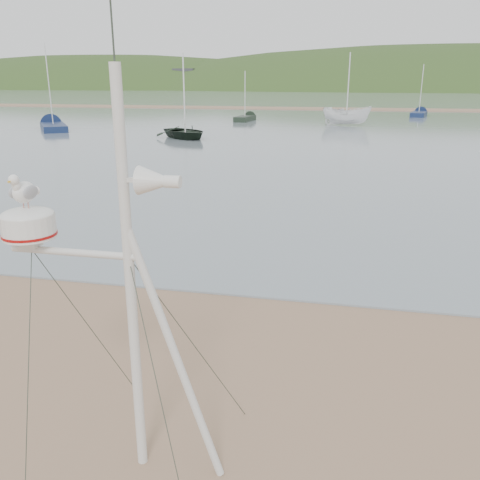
% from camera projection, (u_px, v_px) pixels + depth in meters
% --- Properties ---
extents(ground, '(560.00, 560.00, 0.00)m').
position_uv_depth(ground, '(32.00, 405.00, 6.70)').
color(ground, '#81624A').
rests_on(ground, ground).
extents(water, '(560.00, 256.00, 0.04)m').
position_uv_depth(water, '(339.00, 96.00, 129.62)').
color(water, slate).
rests_on(water, ground).
extents(sandbar, '(560.00, 7.00, 0.07)m').
position_uv_depth(sandbar, '(325.00, 109.00, 71.86)').
color(sandbar, '#81624A').
rests_on(sandbar, water).
extents(hill_ridge, '(620.00, 180.00, 80.00)m').
position_uv_depth(hill_ridge, '(385.00, 134.00, 227.76)').
color(hill_ridge, '#253B18').
rests_on(hill_ridge, ground).
extents(far_cottages, '(294.40, 6.30, 8.00)m').
position_uv_depth(far_cottages, '(353.00, 79.00, 187.40)').
color(far_cottages, beige).
rests_on(far_cottages, ground).
extents(mast_rig, '(2.29, 2.45, 5.17)m').
position_uv_depth(mast_rig, '(128.00, 366.00, 5.31)').
color(mast_rig, silver).
rests_on(mast_rig, ground).
extents(boat_dark, '(2.76, 2.96, 4.39)m').
position_uv_depth(boat_dark, '(184.00, 107.00, 35.62)').
color(boat_dark, black).
rests_on(boat_dark, water).
extents(boat_white, '(2.12, 2.09, 4.52)m').
position_uv_depth(boat_white, '(347.00, 100.00, 45.83)').
color(boat_white, white).
rests_on(boat_white, water).
extents(sailboat_blue_near, '(5.88, 7.20, 7.47)m').
position_uv_depth(sailboat_blue_near, '(52.00, 125.00, 44.03)').
color(sailboat_blue_near, '#142146').
rests_on(sailboat_blue_near, ground).
extents(sailboat_dark_mid, '(1.72, 5.26, 5.20)m').
position_uv_depth(sailboat_dark_mid, '(248.00, 118.00, 52.38)').
color(sailboat_dark_mid, black).
rests_on(sailboat_dark_mid, ground).
extents(sailboat_blue_far, '(2.70, 6.30, 6.12)m').
position_uv_depth(sailboat_blue_far, '(420.00, 113.00, 59.02)').
color(sailboat_blue_far, '#142146').
rests_on(sailboat_blue_far, ground).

